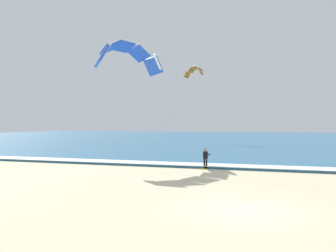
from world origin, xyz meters
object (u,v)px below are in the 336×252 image
kitesurfer (206,157)px  kite_primary (127,54)px  surfboard (205,169)px  kite_distant (195,70)px

kitesurfer → kite_primary: (-8.50, 3.41, 9.70)m
kitesurfer → kite_primary: kite_primary is taller
kitesurfer → kite_primary: size_ratio=0.16×
surfboard → kite_primary: 14.02m
surfboard → kite_distant: bearing=104.2°
kitesurfer → kite_distant: size_ratio=0.36×
surfboard → kitesurfer: (0.01, 0.02, 0.91)m
kite_primary → kitesurfer: bearing=-21.8°
surfboard → kite_distant: 40.50m
surfboard → kite_distant: (-9.33, 36.87, 13.92)m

